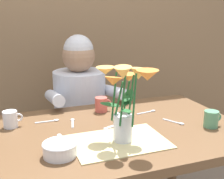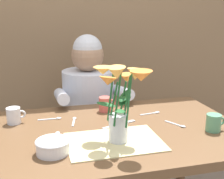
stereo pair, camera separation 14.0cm
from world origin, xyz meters
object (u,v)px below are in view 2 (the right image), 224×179
at_px(seated_person, 89,119).
at_px(dinner_knife, 119,124).
at_px(flower_vase, 121,95).
at_px(ceramic_bowl, 53,146).
at_px(tea_cup, 214,123).
at_px(coffee_cup, 14,116).
at_px(ceramic_mug, 105,104).

xyz_separation_m(seated_person, dinner_knife, (0.05, -0.57, 0.18)).
distance_m(seated_person, dinner_knife, 0.60).
distance_m(flower_vase, ceramic_bowl, 0.34).
height_order(ceramic_bowl, tea_cup, tea_cup).
distance_m(ceramic_bowl, coffee_cup, 0.41).
bearing_deg(dinner_knife, flower_vase, -124.03).
bearing_deg(ceramic_bowl, flower_vase, 7.65).
height_order(dinner_knife, coffee_cup, coffee_cup).
height_order(seated_person, dinner_knife, seated_person).
xyz_separation_m(flower_vase, ceramic_mug, (0.03, 0.40, -0.16)).
bearing_deg(seated_person, coffee_cup, -141.16).
relative_size(flower_vase, dinner_knife, 1.77).
distance_m(seated_person, ceramic_bowl, 0.87).
xyz_separation_m(ceramic_bowl, dinner_knife, (0.33, 0.22, -0.03)).
distance_m(flower_vase, ceramic_mug, 0.43).
bearing_deg(tea_cup, seated_person, 121.02).
bearing_deg(dinner_knife, coffee_cup, 142.26).
distance_m(dinner_knife, coffee_cup, 0.52).
bearing_deg(coffee_cup, ceramic_bowl, -66.11).
distance_m(flower_vase, dinner_knife, 0.27).
bearing_deg(tea_cup, ceramic_bowl, -176.97).
relative_size(seated_person, coffee_cup, 12.20).
height_order(seated_person, tea_cup, seated_person).
height_order(dinner_knife, ceramic_mug, ceramic_mug).
relative_size(flower_vase, ceramic_mug, 3.62).
xyz_separation_m(dinner_knife, ceramic_mug, (-0.02, 0.22, 0.04)).
height_order(seated_person, flower_vase, seated_person).
bearing_deg(seated_person, flower_vase, -93.94).
height_order(tea_cup, ceramic_mug, same).
height_order(ceramic_bowl, coffee_cup, coffee_cup).
xyz_separation_m(tea_cup, ceramic_mug, (-0.42, 0.40, 0.00)).
distance_m(seated_person, ceramic_mug, 0.42).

